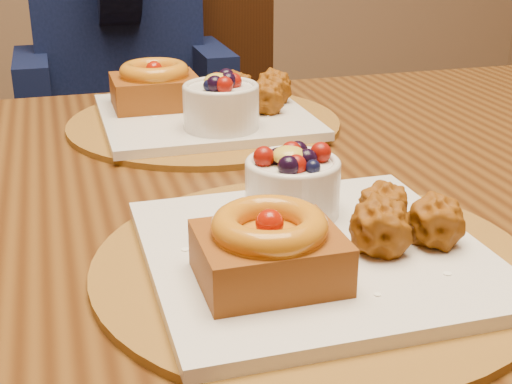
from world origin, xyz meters
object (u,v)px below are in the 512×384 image
place_setting_near (310,240)px  chair_far (194,139)px  dining_table (246,241)px  diner (115,8)px  place_setting_far (202,107)px

place_setting_near → chair_far: 1.17m
dining_table → diner: diner is taller
place_setting_far → diner: (-0.04, 0.78, 0.03)m
dining_table → diner: (-0.04, 1.00, 0.14)m
dining_table → place_setting_near: 0.24m
place_setting_far → chair_far: 0.76m
diner → place_setting_far: bearing=-90.4°
dining_table → diner: size_ratio=2.09×
place_setting_near → place_setting_far: bearing=90.1°
dining_table → chair_far: 0.94m
chair_far → diner: (-0.16, 0.08, 0.31)m
place_setting_near → chair_far: chair_far is taller
place_setting_near → place_setting_far: 0.43m
place_setting_far → diner: size_ratio=0.50×
chair_far → place_setting_near: bearing=-91.2°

